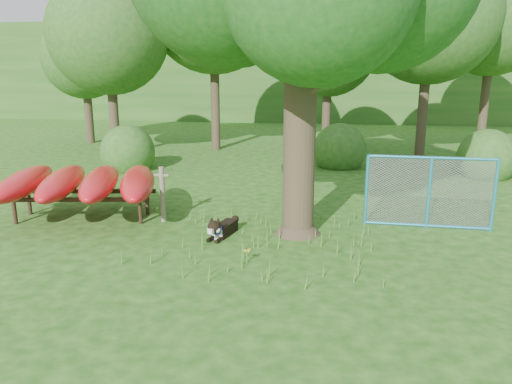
# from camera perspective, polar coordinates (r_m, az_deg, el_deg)

# --- Properties ---
(ground) EXTENTS (80.00, 80.00, 0.00)m
(ground) POSITION_cam_1_polar(r_m,az_deg,el_deg) (8.94, -2.37, -8.07)
(ground) COLOR #1C4A0E
(ground) RESTS_ON ground
(wooden_post) EXTENTS (0.34, 0.12, 1.25)m
(wooden_post) POSITION_cam_1_polar(r_m,az_deg,el_deg) (11.21, -10.64, -0.10)
(wooden_post) COLOR #695F4F
(wooden_post) RESTS_ON ground
(kayak_rack) EXTENTS (4.07, 3.63, 1.10)m
(kayak_rack) POSITION_cam_1_polar(r_m,az_deg,el_deg) (11.84, -19.38, 1.00)
(kayak_rack) COLOR black
(kayak_rack) RESTS_ON ground
(husky_dog) EXTENTS (0.50, 1.11, 0.51)m
(husky_dog) POSITION_cam_1_polar(r_m,az_deg,el_deg) (10.18, -3.97, -4.18)
(husky_dog) COLOR black
(husky_dog) RESTS_ON ground
(fence_section) EXTENTS (2.67, 0.18, 2.60)m
(fence_section) POSITION_cam_1_polar(r_m,az_deg,el_deg) (11.19, 19.18, -0.04)
(fence_section) COLOR #2A9BC4
(fence_section) RESTS_ON ground
(wildflower_clump) EXTENTS (0.12, 0.10, 0.26)m
(wildflower_clump) POSITION_cam_1_polar(r_m,az_deg,el_deg) (8.85, -1.03, -6.84)
(wildflower_clump) COLOR #4B812A
(wildflower_clump) RESTS_ON ground
(bg_tree_a) EXTENTS (4.40, 4.40, 6.70)m
(bg_tree_a) POSITION_cam_1_polar(r_m,az_deg,el_deg) (19.85, -16.53, 16.87)
(bg_tree_a) COLOR #362B1D
(bg_tree_a) RESTS_ON ground
(bg_tree_b) EXTENTS (5.20, 5.20, 8.22)m
(bg_tree_b) POSITION_cam_1_polar(r_m,az_deg,el_deg) (20.75, -4.90, 20.37)
(bg_tree_b) COLOR #362B1D
(bg_tree_b) RESTS_ON ground
(bg_tree_c) EXTENTS (4.00, 4.00, 6.12)m
(bg_tree_c) POSITION_cam_1_polar(r_m,az_deg,el_deg) (21.14, 8.30, 16.07)
(bg_tree_c) COLOR #362B1D
(bg_tree_c) RESTS_ON ground
(bg_tree_d) EXTENTS (4.80, 4.80, 7.50)m
(bg_tree_d) POSITION_cam_1_polar(r_m,az_deg,el_deg) (19.52, 19.31, 18.49)
(bg_tree_d) COLOR #362B1D
(bg_tree_d) RESTS_ON ground
(bg_tree_e) EXTENTS (4.60, 4.60, 7.55)m
(bg_tree_e) POSITION_cam_1_polar(r_m,az_deg,el_deg) (23.13, 25.54, 17.52)
(bg_tree_e) COLOR #362B1D
(bg_tree_e) RESTS_ON ground
(bg_tree_f) EXTENTS (3.60, 3.60, 5.55)m
(bg_tree_f) POSITION_cam_1_polar(r_m,az_deg,el_deg) (23.60, -19.05, 14.35)
(bg_tree_f) COLOR #362B1D
(bg_tree_f) RESTS_ON ground
(shrub_left) EXTENTS (1.80, 1.80, 1.80)m
(shrub_left) POSITION_cam_1_polar(r_m,az_deg,el_deg) (17.27, -14.33, 2.49)
(shrub_left) COLOR #26541B
(shrub_left) RESTS_ON ground
(shrub_right) EXTENTS (1.80, 1.80, 1.80)m
(shrub_right) POSITION_cam_1_polar(r_m,az_deg,el_deg) (17.22, 24.68, 1.59)
(shrub_right) COLOR #26541B
(shrub_right) RESTS_ON ground
(shrub_mid) EXTENTS (1.80, 1.80, 1.80)m
(shrub_mid) POSITION_cam_1_polar(r_m,az_deg,el_deg) (17.47, 9.47, 2.88)
(shrub_mid) COLOR #26541B
(shrub_mid) RESTS_ON ground
(wooded_hillside) EXTENTS (80.00, 12.00, 6.00)m
(wooded_hillside) POSITION_cam_1_polar(r_m,az_deg,el_deg) (36.16, 5.78, 13.60)
(wooded_hillside) COLOR #26541B
(wooded_hillside) RESTS_ON ground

